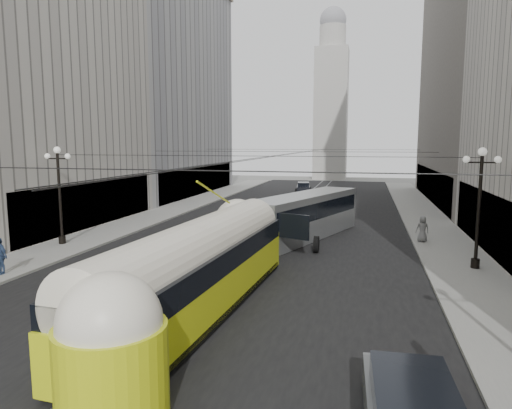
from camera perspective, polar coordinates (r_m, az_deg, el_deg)
The scene contains 20 objects.
road at distance 41.31m, azimuth 3.95°, elevation -1.73°, with size 20.00×85.00×0.02m, color black.
sidewalk_left at distance 48.03m, azimuth -9.58°, elevation -0.40°, with size 4.00×72.00×0.15m, color gray.
sidewalk_right at distance 44.48m, azimuth 20.17°, elevation -1.41°, with size 4.00×72.00×0.15m, color gray.
rail_left at distance 41.44m, azimuth 2.93°, elevation -1.69°, with size 0.12×85.00×0.04m, color gray.
rail_right at distance 41.19m, azimuth 4.98°, elevation -1.76°, with size 0.12×85.00×0.04m, color gray.
building_left_mid at distance 42.84m, azimuth -27.73°, elevation 21.13°, with size 12.60×20.60×34.60m.
building_left_far at distance 62.27m, azimuth -12.38°, elevation 14.49°, with size 12.60×28.60×28.60m.
building_right_far at distance 58.01m, azimuth 27.77°, elevation 16.32°, with size 12.60×32.60×32.60m.
distant_tower at distance 88.33m, azimuth 9.40°, elevation 12.93°, with size 6.00×6.00×31.36m.
lamppost_left_mid at distance 32.34m, azimuth -23.37°, elevation 1.74°, with size 1.86×0.44×6.37m.
lamppost_right_mid at distance 26.49m, azimuth 26.13°, elevation 0.40°, with size 1.86×0.44×6.37m.
catenary at distance 39.75m, azimuth 3.95°, elevation 6.43°, with size 25.00×72.00×0.23m.
streetcar at distance 18.35m, azimuth -7.13°, elevation -7.86°, with size 3.69×17.15×3.77m.
city_bus at distance 32.53m, azimuth 6.11°, elevation -1.22°, with size 6.70×12.90×3.16m.
sedan_white_far at distance 52.67m, azimuth 9.57°, elevation 0.89°, with size 2.59×4.54×1.35m.
sedan_dark_far at distance 63.85m, azimuth 5.94°, elevation 2.13°, with size 2.31×4.44×1.34m.
pedestrian_crossing_a at distance 15.52m, azimuth -17.92°, elevation -15.37°, with size 0.56×0.36×1.52m, color #222227.
pedestrian_crossing_b at distance 14.39m, azimuth -12.03°, elevation -16.24°, with size 0.92×0.72×1.89m, color silver.
pedestrian_sidewalk_right at distance 32.65m, azimuth 20.09°, elevation -2.87°, with size 0.85×0.52×1.75m, color slate.
pedestrian_sidewalk_left at distance 26.59m, azimuth -29.36°, elevation -5.61°, with size 1.09×0.62×1.86m, color #334A71.
Camera 1 is at (6.83, -7.68, 6.74)m, focal length 32.00 mm.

